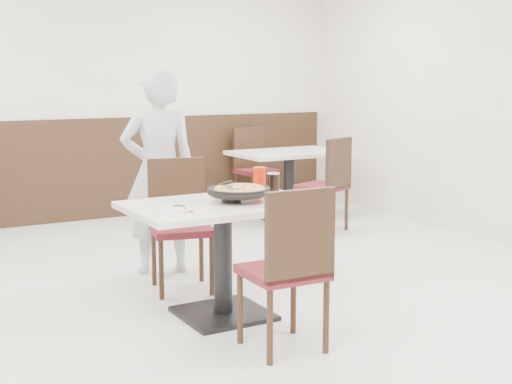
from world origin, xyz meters
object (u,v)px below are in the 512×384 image
red_cup (259,178)px  bg_chair_right_far (257,169)px  main_table (223,260)px  bg_chair_right_near (322,184)px  cola_glass (273,183)px  bg_table_right (289,185)px  side_plate (176,210)px  diner_person (159,172)px  chair_near (283,268)px  chair_far (182,226)px  pizza_pan (239,195)px  pizza (240,192)px

red_cup → bg_chair_right_far: bearing=60.4°
main_table → bg_chair_right_near: 2.75m
cola_glass → bg_table_right: bearing=55.3°
side_plate → diner_person: bearing=72.1°
chair_near → red_cup: size_ratio=5.94×
chair_near → cola_glass: bearing=64.2°
main_table → bg_chair_right_near: size_ratio=1.26×
cola_glass → bg_chair_right_near: bg_chair_right_near is taller
chair_near → chair_far: bearing=93.6°
side_plate → cola_glass: size_ratio=1.33×
side_plate → pizza_pan: bearing=13.8°
pizza_pan → pizza: size_ratio=1.01×
pizza_pan → side_plate: 0.50m
bg_chair_right_near → diner_person: bearing=175.7°
chair_far → bg_chair_right_far: (2.08, 2.51, 0.00)m
diner_person → bg_table_right: bearing=-133.5°
bg_chair_right_near → main_table: bearing=-160.1°
bg_table_right → cola_glass: bearing=-124.7°
chair_near → bg_chair_right_far: size_ratio=1.00×
side_plate → diner_person: size_ratio=0.11×
red_cup → main_table: bearing=-143.6°
pizza_pan → pizza: 0.02m
main_table → bg_chair_right_far: size_ratio=1.26×
bg_table_right → bg_chair_right_far: (0.00, 0.70, 0.10)m
cola_glass → bg_chair_right_far: bearing=62.0°
chair_near → red_cup: (0.43, 1.01, 0.35)m
side_plate → cola_glass: (0.86, 0.31, 0.06)m
cola_glass → red_cup: (-0.02, 0.16, 0.02)m
red_cup → bg_chair_right_near: bg_chair_right_near is taller
chair_far → bg_chair_right_far: bearing=-116.0°
diner_person → pizza: bearing=107.2°
pizza_pan → bg_chair_right_near: 2.69m
cola_glass → chair_far: bearing=135.7°
chair_far → side_plate: size_ratio=5.48×
chair_near → side_plate: bearing=129.2°
chair_near → pizza: size_ratio=2.75×
side_plate → bg_table_right: size_ratio=0.14×
pizza_pan → bg_table_right: pizza_pan is taller
bg_chair_right_far → pizza_pan: bearing=54.9°
chair_near → red_cup: 1.16m
pizza → side_plate: (-0.49, -0.11, -0.05)m
main_table → chair_far: 0.66m
chair_far → bg_chair_right_near: size_ratio=1.00×
side_plate → bg_chair_right_far: size_ratio=0.18×
chair_near → diner_person: bearing=91.6°
pizza → diner_person: size_ratio=0.21×
chair_near → pizza_pan: chair_near is taller
pizza_pan → bg_chair_right_far: bg_chair_right_far is taller
bg_chair_right_near → bg_chair_right_far: bearing=67.4°
main_table → side_plate: size_ratio=6.92×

